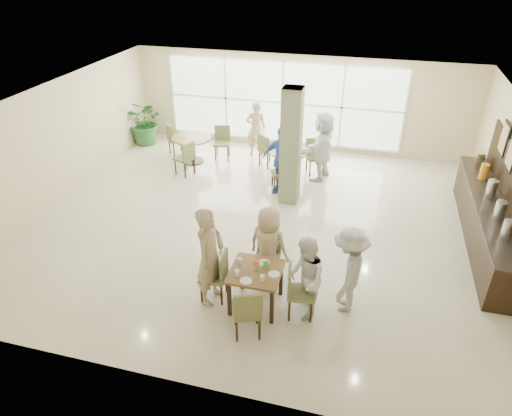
% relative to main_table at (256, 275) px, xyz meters
% --- Properties ---
extents(ground, '(10.00, 10.00, 0.00)m').
position_rel_main_table_xyz_m(ground, '(-0.58, 2.63, -0.65)').
color(ground, beige).
rests_on(ground, ground).
extents(room_shell, '(10.00, 10.00, 10.00)m').
position_rel_main_table_xyz_m(room_shell, '(-0.58, 2.63, 1.06)').
color(room_shell, white).
rests_on(room_shell, ground).
extents(window_bank, '(7.00, 0.04, 7.00)m').
position_rel_main_table_xyz_m(window_bank, '(-1.08, 7.09, 0.75)').
color(window_bank, silver).
rests_on(window_bank, ground).
extents(column, '(0.45, 0.45, 2.80)m').
position_rel_main_table_xyz_m(column, '(-0.18, 3.83, 0.75)').
color(column, '#778059').
rests_on(column, ground).
extents(main_table, '(0.87, 0.87, 0.75)m').
position_rel_main_table_xyz_m(main_table, '(0.00, 0.00, 0.00)').
color(main_table, brown).
rests_on(main_table, ground).
extents(round_table_left, '(1.12, 1.12, 0.75)m').
position_rel_main_table_xyz_m(round_table_left, '(-3.30, 5.36, -0.07)').
color(round_table_left, brown).
rests_on(round_table_left, ground).
extents(round_table_right, '(1.08, 1.08, 0.75)m').
position_rel_main_table_xyz_m(round_table_right, '(-0.47, 5.15, -0.08)').
color(round_table_right, brown).
rests_on(round_table_right, ground).
extents(chairs_main_table, '(2.06, 1.93, 0.95)m').
position_rel_main_table_xyz_m(chairs_main_table, '(0.01, 0.01, -0.17)').
color(chairs_main_table, brown).
rests_on(chairs_main_table, ground).
extents(chairs_table_left, '(1.98, 1.83, 0.95)m').
position_rel_main_table_xyz_m(chairs_table_left, '(-3.24, 5.36, -0.17)').
color(chairs_table_left, brown).
rests_on(chairs_table_left, ground).
extents(chairs_table_right, '(1.94, 1.94, 0.95)m').
position_rel_main_table_xyz_m(chairs_table_right, '(-0.48, 5.15, -0.17)').
color(chairs_table_right, brown).
rests_on(chairs_table_right, ground).
extents(tabletop_clutter, '(0.78, 0.75, 0.21)m').
position_rel_main_table_xyz_m(tabletop_clutter, '(-0.01, -0.04, 0.17)').
color(tabletop_clutter, white).
rests_on(tabletop_clutter, main_table).
extents(buffet_counter, '(0.64, 4.70, 1.95)m').
position_rel_main_table_xyz_m(buffet_counter, '(4.12, 3.13, -0.09)').
color(buffet_counter, black).
rests_on(buffet_counter, ground).
extents(framed_art_a, '(0.05, 0.55, 0.70)m').
position_rel_main_table_xyz_m(framed_art_a, '(4.37, 3.63, 1.20)').
color(framed_art_a, black).
rests_on(framed_art_a, ground).
extents(framed_art_b, '(0.05, 0.55, 0.70)m').
position_rel_main_table_xyz_m(framed_art_b, '(4.37, 4.43, 1.20)').
color(framed_art_b, black).
rests_on(framed_art_b, ground).
extents(potted_plant, '(1.34, 1.34, 1.43)m').
position_rel_main_table_xyz_m(potted_plant, '(-5.19, 6.29, 0.07)').
color(potted_plant, '#265F29').
rests_on(potted_plant, ground).
extents(teen_left, '(0.55, 0.73, 1.83)m').
position_rel_main_table_xyz_m(teen_left, '(-0.79, -0.05, 0.27)').
color(teen_left, tan).
rests_on(teen_left, ground).
extents(teen_far, '(0.85, 0.59, 1.57)m').
position_rel_main_table_xyz_m(teen_far, '(0.05, 0.70, 0.14)').
color(teen_far, tan).
rests_on(teen_far, ground).
extents(teen_right, '(0.77, 0.87, 1.51)m').
position_rel_main_table_xyz_m(teen_right, '(0.83, -0.00, 0.11)').
color(teen_right, white).
rests_on(teen_right, ground).
extents(teen_standing, '(0.72, 1.10, 1.60)m').
position_rel_main_table_xyz_m(teen_standing, '(1.50, 0.34, 0.15)').
color(teen_standing, '#A3A4A6').
rests_on(teen_standing, ground).
extents(adult_a, '(1.13, 0.81, 1.74)m').
position_rel_main_table_xyz_m(adult_a, '(-0.47, 4.21, 0.22)').
color(adult_a, '#406CC1').
rests_on(adult_a, ground).
extents(adult_b, '(1.15, 1.83, 1.83)m').
position_rel_main_table_xyz_m(adult_b, '(0.39, 5.26, 0.27)').
color(adult_b, white).
rests_on(adult_b, ground).
extents(adult_standing, '(0.68, 0.55, 1.63)m').
position_rel_main_table_xyz_m(adult_standing, '(-1.67, 6.32, 0.17)').
color(adult_standing, tan).
rests_on(adult_standing, ground).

